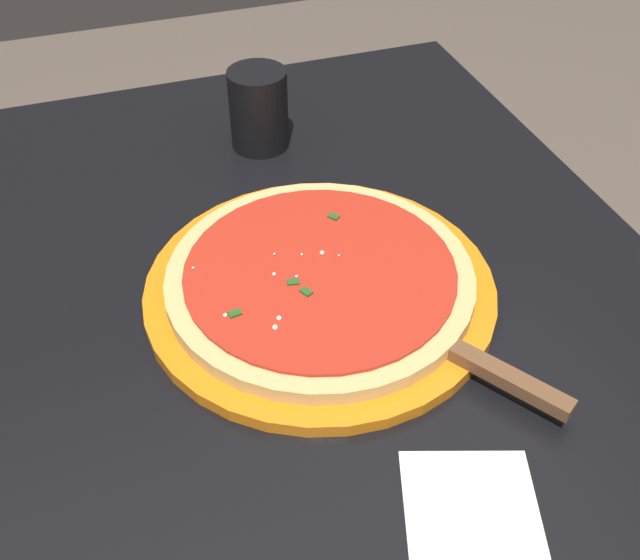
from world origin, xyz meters
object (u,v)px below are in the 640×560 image
at_px(serving_plate, 320,289).
at_px(napkin_folded_right, 472,516).
at_px(cup_tall_drink, 259,109).
at_px(pizza, 320,277).
at_px(pizza_server, 464,357).

relative_size(serving_plate, napkin_folded_right, 3.00).
relative_size(serving_plate, cup_tall_drink, 3.47).
distance_m(pizza, cup_tall_drink, 0.30).
relative_size(cup_tall_drink, napkin_folded_right, 0.86).
distance_m(serving_plate, pizza, 0.02).
relative_size(pizza, pizza_server, 1.51).
height_order(serving_plate, napkin_folded_right, serving_plate).
distance_m(serving_plate, pizza_server, 0.17).
bearing_deg(pizza, pizza_server, 32.98).
xyz_separation_m(pizza, pizza_server, (0.14, 0.09, -0.00)).
bearing_deg(pizza_server, cup_tall_drink, -170.72).
distance_m(pizza_server, cup_tall_drink, 0.45).
distance_m(pizza, pizza_server, 0.17).
bearing_deg(napkin_folded_right, pizza_server, 156.18).
distance_m(serving_plate, cup_tall_drink, 0.30).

